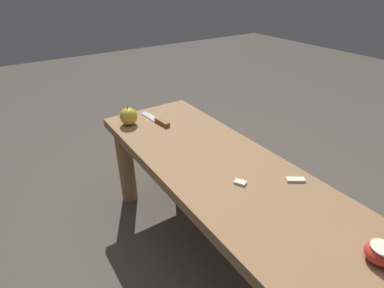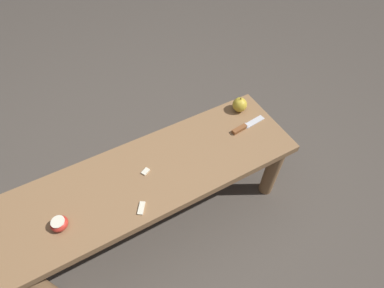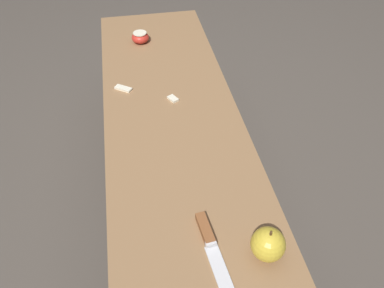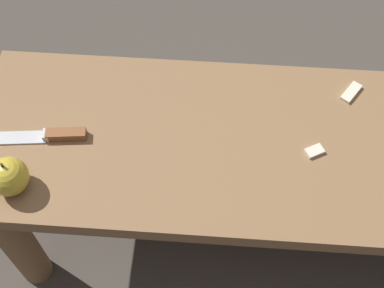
# 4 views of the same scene
# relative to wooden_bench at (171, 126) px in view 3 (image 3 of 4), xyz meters

# --- Properties ---
(ground_plane) EXTENTS (8.00, 8.00, 0.00)m
(ground_plane) POSITION_rel_wooden_bench_xyz_m (0.00, 0.00, -0.37)
(ground_plane) COLOR #4C443D
(wooden_bench) EXTENTS (1.40, 0.44, 0.46)m
(wooden_bench) POSITION_rel_wooden_bench_xyz_m (0.00, 0.00, 0.00)
(wooden_bench) COLOR olive
(wooden_bench) RESTS_ON ground_plane
(knife) EXTENTS (0.21, 0.05, 0.02)m
(knife) POSITION_rel_wooden_bench_xyz_m (-0.52, -0.02, 0.10)
(knife) COLOR silver
(knife) RESTS_ON wooden_bench
(apple_whole) EXTENTS (0.08, 0.08, 0.09)m
(apple_whole) POSITION_rel_wooden_bench_xyz_m (-0.58, -0.14, 0.13)
(apple_whole) COLOR gold
(apple_whole) RESTS_ON wooden_bench
(apple_cut) EXTENTS (0.07, 0.07, 0.04)m
(apple_cut) POSITION_rel_wooden_bench_xyz_m (0.44, 0.06, 0.11)
(apple_cut) COLOR red
(apple_cut) RESTS_ON wooden_bench
(apple_slice_near_knife) EXTENTS (0.04, 0.04, 0.01)m
(apple_slice_near_knife) POSITION_rel_wooden_bench_xyz_m (0.03, -0.01, 0.09)
(apple_slice_near_knife) COLOR silver
(apple_slice_near_knife) RESTS_ON wooden_bench
(apple_slice_center) EXTENTS (0.05, 0.06, 0.01)m
(apple_slice_center) POSITION_rel_wooden_bench_xyz_m (0.12, 0.15, 0.09)
(apple_slice_center) COLOR silver
(apple_slice_center) RESTS_ON wooden_bench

